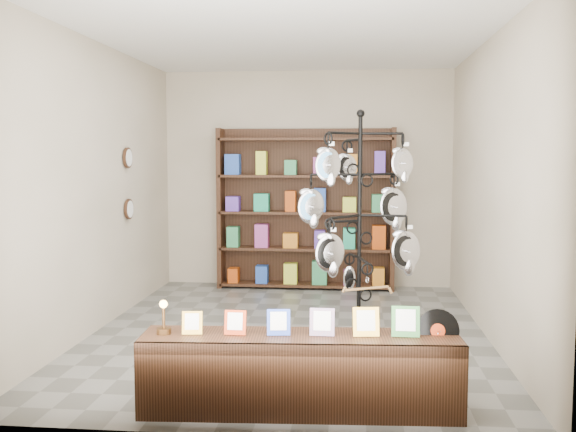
{
  "coord_description": "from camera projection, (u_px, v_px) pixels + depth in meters",
  "views": [
    {
      "loc": [
        0.65,
        -6.46,
        1.81
      ],
      "look_at": [
        0.09,
        -1.0,
        1.3
      ],
      "focal_mm": 40.0,
      "sensor_mm": 36.0,
      "label": 1
    }
  ],
  "objects": [
    {
      "name": "room_envelope",
      "position": [
        289.0,
        153.0,
        6.47
      ],
      "size": [
        5.0,
        5.0,
        5.0
      ],
      "color": "#C4B49E",
      "rests_on": "ground"
    },
    {
      "name": "wall_clocks",
      "position": [
        128.0,
        184.0,
        7.49
      ],
      "size": [
        0.03,
        0.24,
        0.84
      ],
      "color": "black",
      "rests_on": "ground"
    },
    {
      "name": "display_tree",
      "position": [
        360.0,
        216.0,
        5.72
      ],
      "size": [
        1.22,
        1.22,
        2.23
      ],
      "rotation": [
        0.0,
        0.0,
        0.4
      ],
      "color": "black",
      "rests_on": "ground"
    },
    {
      "name": "back_shelving",
      "position": [
        306.0,
        214.0,
        8.81
      ],
      "size": [
        2.42,
        0.36,
        2.2
      ],
      "color": "black",
      "rests_on": "ground"
    },
    {
      "name": "front_shelf",
      "position": [
        300.0,
        373.0,
        4.55
      ],
      "size": [
        2.28,
        0.6,
        0.8
      ],
      "rotation": [
        0.0,
        0.0,
        0.06
      ],
      "color": "black",
      "rests_on": "ground"
    },
    {
      "name": "ground",
      "position": [
        289.0,
        332.0,
        6.64
      ],
      "size": [
        5.0,
        5.0,
        0.0
      ],
      "primitive_type": "plane",
      "color": "slate",
      "rests_on": "ground"
    }
  ]
}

